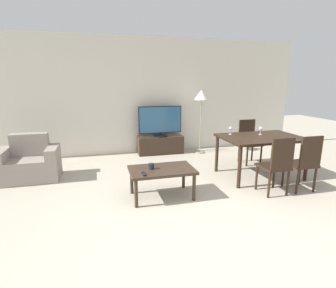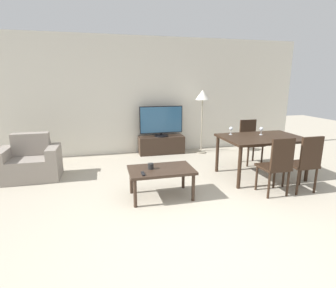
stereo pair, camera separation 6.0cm
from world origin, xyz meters
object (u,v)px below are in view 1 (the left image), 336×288
(remote_primary, at_px, (144,174))
(wine_glass_center, at_px, (231,129))
(dining_chair_near_right, at_px, (305,161))
(tv_stand, at_px, (160,145))
(tv, at_px, (160,121))
(armchair, at_px, (30,163))
(coffee_table, at_px, (162,172))
(dining_chair_near, at_px, (277,163))
(dining_table, at_px, (261,141))
(wine_glass_left, at_px, (261,129))
(cup_white_near, at_px, (151,166))
(dining_chair_far, at_px, (249,139))
(floor_lamp, at_px, (201,99))

(remote_primary, bearing_deg, wine_glass_center, 27.03)
(dining_chair_near_right, xyz_separation_m, wine_glass_center, (-0.70, 1.10, 0.34))
(tv_stand, relative_size, tv, 1.05)
(armchair, height_order, coffee_table, armchair)
(dining_chair_near, bearing_deg, dining_table, 72.54)
(armchair, xyz_separation_m, coffee_table, (2.08, -1.32, 0.10))
(tv_stand, height_order, dining_chair_near_right, dining_chair_near_right)
(coffee_table, distance_m, remote_primary, 0.35)
(wine_glass_left, bearing_deg, dining_chair_near_right, -79.78)
(coffee_table, relative_size, cup_white_near, 11.18)
(dining_chair_near, relative_size, cup_white_near, 10.66)
(dining_chair_far, height_order, wine_glass_left, dining_chair_far)
(wine_glass_center, bearing_deg, dining_chair_far, 34.44)
(floor_lamp, bearing_deg, dining_chair_near_right, -74.82)
(tv, distance_m, wine_glass_center, 1.90)
(dining_chair_far, bearing_deg, dining_chair_near, -107.46)
(tv, bearing_deg, remote_primary, -108.15)
(dining_chair_far, bearing_deg, wine_glass_left, -105.02)
(wine_glass_center, bearing_deg, dining_table, -34.55)
(wine_glass_center, bearing_deg, remote_primary, -152.97)
(armchair, xyz_separation_m, floor_lamp, (3.57, 0.88, 1.01))
(cup_white_near, bearing_deg, wine_glass_center, 23.33)
(tv_stand, xyz_separation_m, floor_lamp, (0.95, -0.18, 1.09))
(armchair, xyz_separation_m, wine_glass_left, (4.10, -0.74, 0.55))
(dining_table, xyz_separation_m, remote_primary, (-2.24, -0.60, -0.21))
(wine_glass_left, bearing_deg, armchair, 169.71)
(dining_table, relative_size, cup_white_near, 16.68)
(tv_stand, bearing_deg, wine_glass_center, -60.24)
(wine_glass_left, bearing_deg, floor_lamp, 107.96)
(dining_chair_far, height_order, floor_lamp, floor_lamp)
(cup_white_near, relative_size, wine_glass_center, 0.58)
(wine_glass_left, relative_size, wine_glass_center, 1.00)
(coffee_table, distance_m, dining_table, 2.00)
(floor_lamp, height_order, wine_glass_center, floor_lamp)
(dining_table, bearing_deg, dining_chair_near, -107.46)
(wine_glass_left, bearing_deg, dining_chair_far, 74.98)
(dining_chair_far, relative_size, wine_glass_left, 6.23)
(tv, height_order, cup_white_near, tv)
(dining_chair_near_right, height_order, wine_glass_center, dining_chair_near_right)
(armchair, bearing_deg, coffee_table, -32.45)
(tv_stand, bearing_deg, floor_lamp, -10.97)
(tv, height_order, floor_lamp, floor_lamp)
(floor_lamp, relative_size, remote_primary, 10.02)
(tv, relative_size, floor_lamp, 0.68)
(coffee_table, xyz_separation_m, wine_glass_center, (1.49, 0.74, 0.45))
(wine_glass_left, distance_m, wine_glass_center, 0.55)
(dining_table, height_order, cup_white_near, dining_table)
(dining_table, distance_m, wine_glass_center, 0.58)
(dining_chair_far, bearing_deg, wine_glass_center, -145.56)
(dining_chair_far, distance_m, wine_glass_left, 0.74)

